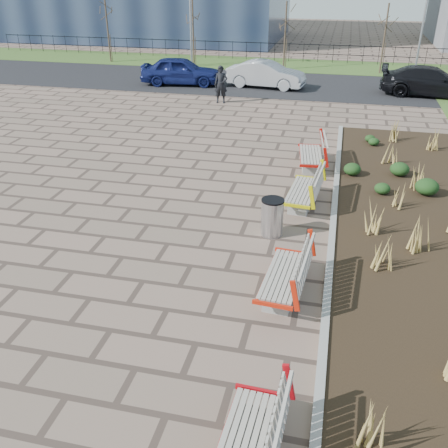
% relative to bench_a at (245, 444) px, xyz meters
% --- Properties ---
extents(ground, '(120.00, 120.00, 0.00)m').
position_rel_bench_a_xyz_m(ground, '(-3.00, 2.28, -0.50)').
color(ground, '#6F594C').
rests_on(ground, ground).
extents(planting_bed, '(4.50, 18.00, 0.10)m').
position_rel_bench_a_xyz_m(planting_bed, '(3.25, 7.28, -0.45)').
color(planting_bed, black).
rests_on(planting_bed, ground).
extents(planting_curb, '(0.16, 18.00, 0.15)m').
position_rel_bench_a_xyz_m(planting_curb, '(0.92, 7.28, -0.42)').
color(planting_curb, gray).
rests_on(planting_curb, ground).
extents(grass_verge_far, '(80.00, 5.00, 0.04)m').
position_rel_bench_a_xyz_m(grass_verge_far, '(-3.00, 30.28, -0.48)').
color(grass_verge_far, '#33511E').
rests_on(grass_verge_far, ground).
extents(road, '(80.00, 7.00, 0.02)m').
position_rel_bench_a_xyz_m(road, '(-3.00, 24.28, -0.49)').
color(road, black).
rests_on(road, ground).
extents(bench_a, '(1.00, 2.14, 1.00)m').
position_rel_bench_a_xyz_m(bench_a, '(0.00, 0.00, 0.00)').
color(bench_a, '#AC0B12').
rests_on(bench_a, ground).
extents(bench_b, '(1.06, 2.16, 1.00)m').
position_rel_bench_a_xyz_m(bench_b, '(0.00, 4.20, 0.00)').
color(bench_b, red).
rests_on(bench_b, ground).
extents(bench_c, '(1.09, 2.17, 1.00)m').
position_rel_bench_a_xyz_m(bench_c, '(0.00, 8.62, 0.00)').
color(bench_c, '#D8CE0B').
rests_on(bench_c, ground).
extents(bench_d, '(1.14, 2.19, 1.00)m').
position_rel_bench_a_xyz_m(bench_d, '(0.00, 11.65, 0.00)').
color(bench_d, '#B0120B').
rests_on(bench_d, ground).
extents(litter_bin, '(0.56, 0.56, 0.94)m').
position_rel_bench_a_xyz_m(litter_bin, '(-0.59, 6.68, -0.03)').
color(litter_bin, '#B2B2B7').
rests_on(litter_bin, ground).
extents(pedestrian, '(0.68, 0.48, 1.77)m').
position_rel_bench_a_xyz_m(pedestrian, '(-4.94, 19.47, 0.38)').
color(pedestrian, black).
rests_on(pedestrian, ground).
extents(car_blue, '(4.58, 2.30, 1.50)m').
position_rel_bench_a_xyz_m(car_blue, '(-8.08, 22.94, 0.27)').
color(car_blue, navy).
rests_on(car_blue, road).
extents(car_silver, '(4.39, 2.02, 1.40)m').
position_rel_bench_a_xyz_m(car_silver, '(-3.31, 23.29, 0.22)').
color(car_silver, '#9B9DA2').
rests_on(car_silver, road).
extents(car_black, '(5.11, 2.42, 1.44)m').
position_rel_bench_a_xyz_m(car_black, '(5.19, 23.26, 0.24)').
color(car_black, black).
rests_on(car_black, road).
extents(tree_a, '(1.40, 1.40, 4.00)m').
position_rel_bench_a_xyz_m(tree_a, '(-15.00, 28.78, 1.54)').
color(tree_a, '#4C3D2D').
rests_on(tree_a, grass_verge_far).
extents(tree_b, '(1.40, 1.40, 4.00)m').
position_rel_bench_a_xyz_m(tree_b, '(-9.00, 28.78, 1.54)').
color(tree_b, '#4C3D2D').
rests_on(tree_b, grass_verge_far).
extents(tree_c, '(1.40, 1.40, 4.00)m').
position_rel_bench_a_xyz_m(tree_c, '(-3.00, 28.78, 1.54)').
color(tree_c, '#4C3D2D').
rests_on(tree_c, grass_verge_far).
extents(tree_d, '(1.40, 1.40, 4.00)m').
position_rel_bench_a_xyz_m(tree_d, '(3.00, 28.78, 1.54)').
color(tree_d, '#4C3D2D').
rests_on(tree_d, grass_verge_far).
extents(lamp_west, '(0.24, 0.60, 6.00)m').
position_rel_bench_a_xyz_m(lamp_west, '(-9.00, 28.28, 2.54)').
color(lamp_west, gray).
rests_on(lamp_west, grass_verge_far).
extents(lamp_east, '(0.24, 0.60, 6.00)m').
position_rel_bench_a_xyz_m(lamp_east, '(5.00, 28.28, 2.54)').
color(lamp_east, gray).
rests_on(lamp_east, grass_verge_far).
extents(railing_fence, '(44.00, 0.10, 1.20)m').
position_rel_bench_a_xyz_m(railing_fence, '(-3.00, 31.78, 0.14)').
color(railing_fence, black).
rests_on(railing_fence, grass_verge_far).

